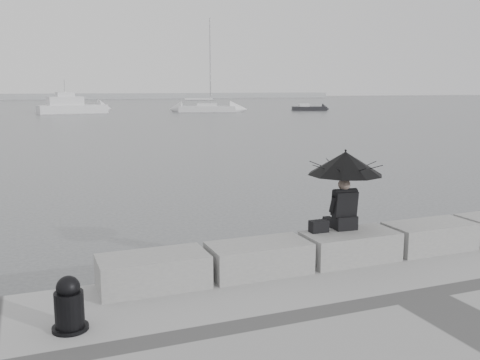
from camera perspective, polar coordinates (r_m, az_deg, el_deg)
name	(u,v)px	position (r m, az deg, el deg)	size (l,w,h in m)	color
ground	(335,280)	(9.96, 10.07, -10.43)	(360.00, 360.00, 0.00)	#474A4C
stone_block_far_left	(153,272)	(8.09, -9.25, -9.62)	(1.60, 0.80, 0.50)	gray
stone_block_left	(259,258)	(8.58, 2.01, -8.33)	(1.60, 0.80, 0.50)	gray
stone_block_centre	(350,247)	(9.37, 11.66, -6.97)	(1.60, 0.80, 0.50)	gray
stone_block_right	(430,236)	(10.37, 19.58, -5.69)	(1.60, 0.80, 0.50)	gray
seated_person	(345,171)	(9.30, 11.16, 1.00)	(1.29, 1.29, 1.39)	black
bag	(319,226)	(9.20, 8.40, -4.91)	(0.31, 0.18, 0.20)	black
mooring_bollard	(69,308)	(6.97, -17.75, -12.84)	(0.44, 0.44, 0.70)	black
distant_landmass	(13,96)	(162.47, -23.03, 8.21)	(180.00, 8.00, 2.80)	#999B9E
sailboat_right	(207,108)	(75.99, -3.52, 7.67)	(8.24, 4.91, 12.90)	silver
motor_cruiser	(72,107)	(74.90, -17.45, 7.49)	(9.14, 4.18, 4.50)	silver
small_motorboat	(309,108)	(80.44, 7.38, 7.58)	(5.26, 3.19, 1.10)	black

